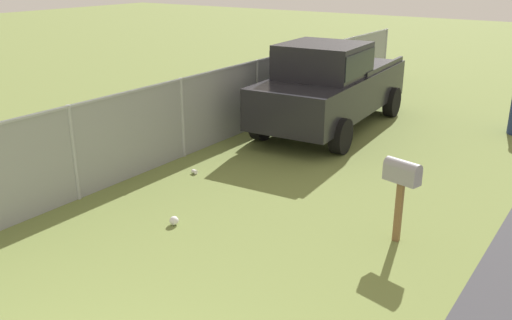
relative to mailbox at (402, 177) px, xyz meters
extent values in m
cube|color=brown|center=(0.00, 0.00, -0.53)|extent=(0.09, 0.09, 0.90)
cube|color=gray|center=(0.00, 0.00, 0.04)|extent=(0.32, 0.55, 0.22)
cylinder|color=gray|center=(0.00, 0.00, 0.15)|extent=(0.32, 0.55, 0.20)
cube|color=red|center=(0.11, 0.00, 0.10)|extent=(0.02, 0.04, 0.18)
cube|color=black|center=(4.68, 3.47, -0.10)|extent=(5.37, 2.28, 0.90)
cube|color=black|center=(4.06, 3.43, 0.73)|extent=(1.90, 1.88, 0.76)
cube|color=black|center=(4.06, 3.43, 0.73)|extent=(1.85, 1.91, 0.53)
cube|color=black|center=(5.90, 2.68, 0.41)|extent=(2.73, 0.27, 0.12)
cube|color=black|center=(5.77, 4.43, 0.41)|extent=(2.73, 0.27, 0.12)
cylinder|color=black|center=(3.02, 2.40, -0.60)|extent=(0.78, 0.31, 0.76)
cylinder|color=black|center=(2.89, 4.30, -0.60)|extent=(0.78, 0.31, 0.76)
cylinder|color=black|center=(6.48, 2.64, -0.60)|extent=(0.78, 0.31, 0.76)
cylinder|color=black|center=(6.34, 4.55, -0.60)|extent=(0.78, 0.31, 0.76)
cylinder|color=#9EA3A8|center=(-1.64, 4.97, -0.16)|extent=(0.07, 0.07, 1.63)
cylinder|color=#9EA3A8|center=(1.03, 4.97, -0.16)|extent=(0.07, 0.07, 1.63)
cylinder|color=#9EA3A8|center=(3.69, 4.97, -0.16)|extent=(0.07, 0.07, 1.63)
cylinder|color=#9EA3A8|center=(6.36, 4.97, -0.16)|extent=(0.07, 0.07, 1.63)
cylinder|color=#9EA3A8|center=(9.02, 4.97, -0.16)|extent=(0.07, 0.07, 1.63)
cylinder|color=#9EA3A8|center=(11.69, 4.97, -0.16)|extent=(0.07, 0.07, 1.63)
cube|color=#9EA3A8|center=(3.69, 4.97, 0.63)|extent=(15.99, 0.04, 0.04)
cube|color=gray|center=(3.69, 4.97, -0.16)|extent=(15.99, 0.01, 1.63)
cylinder|color=white|center=(0.38, 4.13, -0.94)|extent=(0.10, 0.11, 0.08)
sphere|color=silver|center=(-1.45, 2.97, -0.91)|extent=(0.14, 0.14, 0.14)
camera|label=1|loc=(-6.94, -2.34, 2.78)|focal=38.46mm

